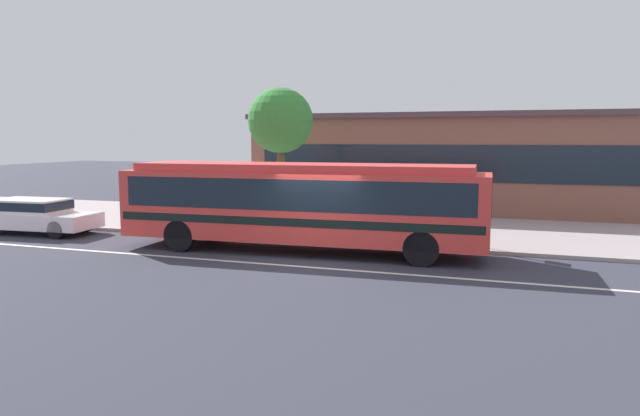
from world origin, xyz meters
TOP-DOWN VIEW (x-y plane):
  - ground_plane at (0.00, 0.00)m, footprint 120.00×120.00m
  - sidewalk_slab at (0.00, 6.57)m, footprint 60.00×8.00m
  - lane_stripe_center at (0.00, -0.80)m, footprint 56.00×0.16m
  - transit_bus at (-0.95, 1.22)m, footprint 11.45×2.84m
  - sedan_behind_bus at (-11.62, 1.29)m, footprint 4.76×2.12m
  - pedestrian_waiting_near_sign at (2.58, 4.10)m, footprint 0.46×0.46m
  - pedestrian_walking_along_curb at (-3.29, 4.37)m, footprint 0.40×0.40m
  - bus_stop_sign at (3.99, 3.31)m, footprint 0.09×0.44m
  - street_tree_near_stop at (-3.60, 6.02)m, footprint 2.60×2.60m
  - station_building at (2.09, 13.22)m, footprint 18.34×6.45m

SIDE VIEW (x-z plane):
  - ground_plane at x=0.00m, z-range 0.00..0.00m
  - lane_stripe_center at x=0.00m, z-range 0.00..0.01m
  - sidewalk_slab at x=0.00m, z-range 0.00..0.12m
  - sedan_behind_bus at x=-11.62m, z-range 0.08..1.37m
  - pedestrian_waiting_near_sign at x=2.58m, z-range 0.26..1.90m
  - pedestrian_walking_along_curb at x=-3.29m, z-range 0.27..2.04m
  - transit_bus at x=-0.95m, z-range 0.23..2.98m
  - bus_stop_sign at x=3.99m, z-range 0.47..2.93m
  - station_building at x=2.09m, z-range 0.01..4.70m
  - street_tree_near_stop at x=-3.60m, z-range 1.49..6.91m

